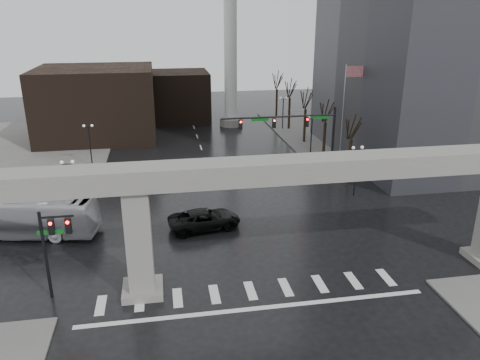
# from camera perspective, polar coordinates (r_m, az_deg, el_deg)

# --- Properties ---
(ground) EXTENTS (160.00, 160.00, 0.00)m
(ground) POSITION_cam_1_polar(r_m,az_deg,el_deg) (32.60, 0.95, -12.38)
(ground) COLOR black
(ground) RESTS_ON ground
(sidewalk_ne) EXTENTS (28.00, 36.00, 0.15)m
(sidewalk_ne) POSITION_cam_1_polar(r_m,az_deg,el_deg) (72.47, 16.07, 5.29)
(sidewalk_ne) COLOR slate
(sidewalk_ne) RESTS_ON ground
(sidewalk_nw) EXTENTS (28.00, 36.00, 0.15)m
(sidewalk_nw) POSITION_cam_1_polar(r_m,az_deg,el_deg) (68.61, -27.15, 3.05)
(sidewalk_nw) COLOR slate
(sidewalk_nw) RESTS_ON ground
(elevated_guideway) EXTENTS (48.00, 2.60, 8.70)m
(elevated_guideway) POSITION_cam_1_polar(r_m,az_deg,el_deg) (29.75, 3.42, -0.86)
(elevated_guideway) COLOR gray
(elevated_guideway) RESTS_ON ground
(building_far_left) EXTENTS (16.00, 14.00, 10.00)m
(building_far_left) POSITION_cam_1_polar(r_m,az_deg,el_deg) (70.70, -17.04, 8.94)
(building_far_left) COLOR black
(building_far_left) RESTS_ON ground
(building_far_mid) EXTENTS (10.00, 10.00, 8.00)m
(building_far_mid) POSITION_cam_1_polar(r_m,az_deg,el_deg) (80.25, -7.53, 10.13)
(building_far_mid) COLOR black
(building_far_mid) RESTS_ON ground
(smokestack) EXTENTS (3.60, 3.60, 30.00)m
(smokestack) POSITION_cam_1_polar(r_m,az_deg,el_deg) (74.02, -1.17, 16.76)
(smokestack) COLOR silver
(smokestack) RESTS_ON ground
(signal_mast_arm) EXTENTS (12.12, 0.43, 8.00)m
(signal_mast_arm) POSITION_cam_1_polar(r_m,az_deg,el_deg) (49.39, 7.21, 6.19)
(signal_mast_arm) COLOR black
(signal_mast_arm) RESTS_ON ground
(signal_left_pole) EXTENTS (2.30, 0.30, 6.00)m
(signal_left_pole) POSITION_cam_1_polar(r_m,az_deg,el_deg) (31.41, -21.89, -6.79)
(signal_left_pole) COLOR black
(signal_left_pole) RESTS_ON ground
(flagpole_assembly) EXTENTS (2.06, 0.12, 12.00)m
(flagpole_assembly) POSITION_cam_1_polar(r_m,az_deg,el_deg) (54.09, 12.78, 8.90)
(flagpole_assembly) COLOR silver
(flagpole_assembly) RESTS_ON ground
(lamp_right_0) EXTENTS (1.22, 0.32, 5.11)m
(lamp_right_0) POSITION_cam_1_polar(r_m,az_deg,el_deg) (47.23, 14.01, 2.14)
(lamp_right_0) COLOR black
(lamp_right_0) RESTS_ON ground
(lamp_right_1) EXTENTS (1.22, 0.32, 5.11)m
(lamp_right_1) POSITION_cam_1_polar(r_m,az_deg,el_deg) (59.80, 8.73, 6.20)
(lamp_right_1) COLOR black
(lamp_right_1) RESTS_ON ground
(lamp_right_2) EXTENTS (1.22, 0.32, 5.11)m
(lamp_right_2) POSITION_cam_1_polar(r_m,az_deg,el_deg) (72.90, 5.28, 8.81)
(lamp_right_2) COLOR black
(lamp_right_2) RESTS_ON ground
(lamp_left_0) EXTENTS (1.22, 0.32, 5.11)m
(lamp_left_0) POSITION_cam_1_polar(r_m,az_deg,el_deg) (44.13, -20.11, 0.24)
(lamp_left_0) COLOR black
(lamp_left_0) RESTS_ON ground
(lamp_left_1) EXTENTS (1.22, 0.32, 5.11)m
(lamp_left_1) POSITION_cam_1_polar(r_m,az_deg,el_deg) (57.39, -17.90, 4.88)
(lamp_left_1) COLOR black
(lamp_left_1) RESTS_ON ground
(lamp_left_2) EXTENTS (1.22, 0.32, 5.11)m
(lamp_left_2) POSITION_cam_1_polar(r_m,az_deg,el_deg) (70.93, -16.51, 7.77)
(lamp_left_2) COLOR black
(lamp_left_2) RESTS_ON ground
(tree_right_0) EXTENTS (1.09, 1.58, 7.50)m
(tree_right_0) POSITION_cam_1_polar(r_m,az_deg,el_deg) (51.34, 13.25, 2.82)
(tree_right_0) COLOR black
(tree_right_0) RESTS_ON ground
(tree_right_1) EXTENTS (1.09, 1.61, 7.67)m
(tree_right_1) POSITION_cam_1_polar(r_m,az_deg,el_deg) (58.48, 10.27, 5.17)
(tree_right_1) COLOR black
(tree_right_1) RESTS_ON ground
(tree_right_2) EXTENTS (1.10, 1.63, 7.85)m
(tree_right_2) POSITION_cam_1_polar(r_m,az_deg,el_deg) (65.81, 7.93, 7.00)
(tree_right_2) COLOR black
(tree_right_2) RESTS_ON ground
(tree_right_3) EXTENTS (1.11, 1.66, 8.02)m
(tree_right_3) POSITION_cam_1_polar(r_m,az_deg,el_deg) (73.28, 6.05, 8.45)
(tree_right_3) COLOR black
(tree_right_3) RESTS_ON ground
(tree_right_4) EXTENTS (1.12, 1.69, 8.19)m
(tree_right_4) POSITION_cam_1_polar(r_m,az_deg,el_deg) (80.85, 4.51, 9.62)
(tree_right_4) COLOR black
(tree_right_4) RESTS_ON ground
(pickup_truck) EXTENTS (6.47, 3.85, 1.68)m
(pickup_truck) POSITION_cam_1_polar(r_m,az_deg,el_deg) (39.72, -4.34, -4.81)
(pickup_truck) COLOR black
(pickup_truck) RESTS_ON ground
(city_bus) EXTENTS (12.85, 5.41, 3.49)m
(city_bus) POSITION_cam_1_polar(r_m,az_deg,el_deg) (42.14, -25.26, -3.94)
(city_bus) COLOR #B1B0B5
(city_bus) RESTS_ON ground
(far_car) EXTENTS (1.69, 3.83, 1.28)m
(far_car) POSITION_cam_1_polar(r_m,az_deg,el_deg) (50.72, -9.35, 0.33)
(far_car) COLOR black
(far_car) RESTS_ON ground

